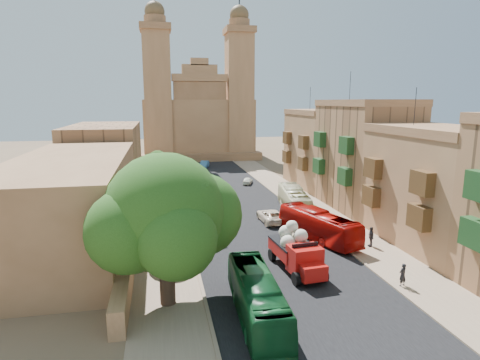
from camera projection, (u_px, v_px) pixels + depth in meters
name	position (u px, v px, depth m)	size (l,w,h in m)	color
ground	(322.00, 319.00, 25.43)	(260.00, 260.00, 0.00)	brown
road_surface	(234.00, 203.00, 54.28)	(14.00, 140.00, 0.01)	black
sidewalk_east	(301.00, 200.00, 56.14)	(5.00, 140.00, 0.01)	#887059
sidewalk_west	(163.00, 207.00, 52.42)	(5.00, 140.00, 0.01)	#887059
kerb_east	(284.00, 200.00, 55.64)	(0.25, 140.00, 0.12)	#887059
kerb_west	(182.00, 206.00, 52.90)	(0.25, 140.00, 0.12)	#887059
townhouse_b	(436.00, 186.00, 38.04)	(9.00, 14.00, 14.90)	#926542
townhouse_c	(364.00, 154.00, 51.27)	(9.00, 14.00, 17.40)	#9B6B46
townhouse_d	(320.00, 148.00, 64.87)	(9.00, 14.00, 15.90)	#926542
west_wall	(135.00, 224.00, 42.05)	(1.00, 40.00, 1.80)	#926542
west_building_low	(73.00, 201.00, 38.41)	(10.00, 28.00, 8.40)	brown
west_building_mid	(106.00, 157.00, 63.26)	(10.00, 22.00, 10.00)	#9B6B46
church	(198.00, 118.00, 99.20)	(28.00, 22.50, 36.30)	#926542
ficus_tree	(166.00, 217.00, 26.26)	(10.38, 9.55, 10.38)	#3C281E
street_tree_a	(158.00, 220.00, 34.32)	(3.50, 3.50, 5.38)	#3C281E
street_tree_b	(158.00, 194.00, 45.94)	(3.09, 3.09, 4.76)	#3C281E
street_tree_c	(158.00, 172.00, 57.40)	(3.52, 3.52, 5.41)	#3C281E
street_tree_d	(158.00, 161.00, 68.95)	(3.48, 3.48, 5.35)	#3C281E
red_truck	(297.00, 250.00, 32.42)	(3.21, 6.94, 3.94)	red
olive_pickup	(306.00, 214.00, 45.75)	(2.36, 4.85, 1.96)	#425620
bus_green_north	(257.00, 297.00, 25.33)	(2.39, 10.19, 2.84)	#114D23
bus_red_east	(318.00, 225.00, 39.96)	(2.43, 10.40, 2.90)	#A60A06
bus_cream_east	(294.00, 200.00, 49.82)	(2.54, 10.85, 3.02)	beige
car_blue_a	(212.00, 237.00, 39.02)	(1.43, 3.56, 1.21)	#5170BB
car_white_a	(200.00, 191.00, 58.43)	(1.53, 4.40, 1.45)	silver
car_cream	(271.00, 216.00, 45.82)	(2.40, 5.21, 1.45)	#F3DEC3
car_dkblue	(204.00, 177.00, 69.64)	(1.80, 4.42, 1.28)	navy
car_white_b	(248.00, 181.00, 67.00)	(1.35, 3.36, 1.14)	white
car_blue_b	(204.00, 164.00, 83.81)	(1.45, 4.15, 1.37)	teal
pedestrian_a	(403.00, 275.00, 29.81)	(0.65, 0.42, 1.77)	black
pedestrian_c	(371.00, 237.00, 37.98)	(1.13, 0.47, 1.93)	#333337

